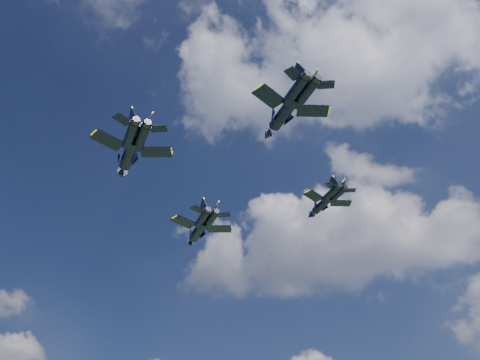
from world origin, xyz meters
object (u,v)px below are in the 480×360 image
at_px(jet_slot, 283,114).
at_px(jet_lead, 198,231).
at_px(jet_left, 129,155).
at_px(jet_right, 322,205).

bearing_deg(jet_slot, jet_lead, 89.25).
xyz_separation_m(jet_lead, jet_left, (0.57, -30.22, -1.11)).
relative_size(jet_left, jet_right, 1.35).
bearing_deg(jet_left, jet_lead, 48.36).
distance_m(jet_lead, jet_slot, 41.22).
xyz_separation_m(jet_right, jet_slot, (0.51, -28.12, 0.39)).
relative_size(jet_lead, jet_slot, 1.05).
relative_size(jet_left, jet_slot, 1.08).
height_order(jet_left, jet_right, jet_left).
bearing_deg(jet_right, jet_slot, -133.85).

